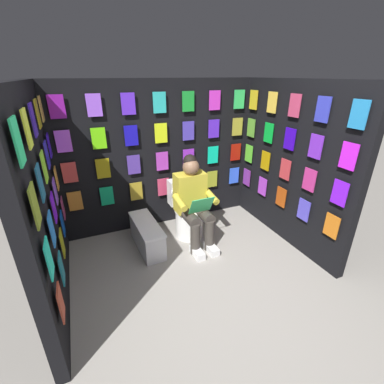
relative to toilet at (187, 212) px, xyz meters
name	(u,v)px	position (x,y,z in m)	size (l,w,h in m)	color
ground_plane	(230,320)	(0.21, 1.55, -0.33)	(30.00, 30.00, 0.00)	gray
display_wall_back	(160,156)	(0.21, -0.48, 0.71)	(2.85, 0.14, 2.06)	black
display_wall_left	(291,165)	(-1.22, 0.56, 0.71)	(0.14, 1.99, 2.06)	black
display_wall_right	(43,204)	(1.63, 0.56, 0.71)	(0.14, 1.99, 2.06)	black
toilet	(187,212)	(0.00, 0.00, 0.00)	(0.41, 0.56, 0.77)	white
person_reading	(194,201)	(0.00, 0.23, 0.27)	(0.53, 0.69, 1.19)	gold
comic_longbox_near	(147,235)	(0.62, 0.13, -0.14)	(0.30, 0.80, 0.37)	silver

